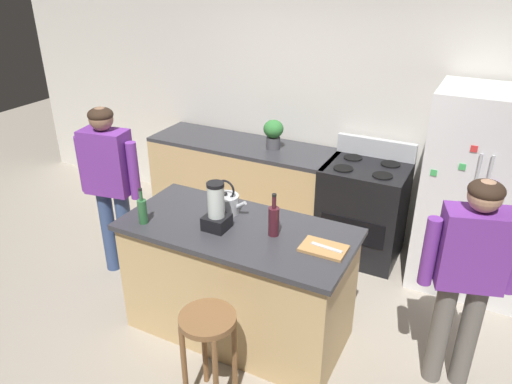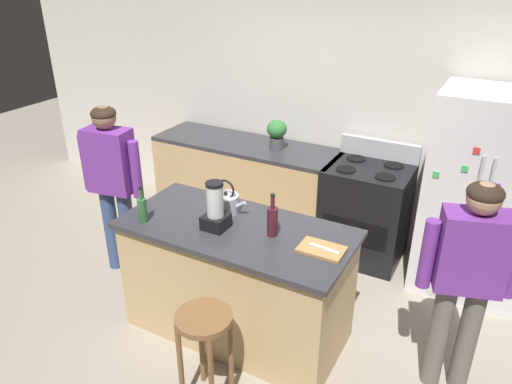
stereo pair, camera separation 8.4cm
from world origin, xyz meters
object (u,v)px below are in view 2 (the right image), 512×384
stove_range (365,212)px  bottle_olive_oil (142,209)px  person_by_island_left (112,176)px  blender_appliance (215,209)px  chef_knife (324,249)px  cutting_board (321,249)px  tea_kettle (226,203)px  person_by_sink_right (468,272)px  bottle_wine (272,220)px  refrigerator (483,197)px  kitchen_island (237,280)px  bar_stool (205,336)px  potted_plant (277,133)px

stove_range → bottle_olive_oil: size_ratio=4.05×
person_by_island_left → blender_appliance: person_by_island_left is taller
person_by_island_left → chef_knife: 2.08m
stove_range → person_by_island_left: person_by_island_left is taller
person_by_island_left → cutting_board: 2.06m
bottle_olive_oil → tea_kettle: size_ratio=1.00×
person_by_sink_right → cutting_board: 0.91m
bottle_wine → refrigerator: bearing=50.4°
bottle_wine → tea_kettle: (-0.46, 0.14, -0.04)m
refrigerator → tea_kettle: refrigerator is taller
kitchen_island → chef_knife: chef_knife is taller
kitchen_island → chef_knife: (0.68, -0.00, 0.49)m
person_by_sink_right → bottle_olive_oil: (-2.17, -0.47, 0.11)m
person_by_sink_right → chef_knife: size_ratio=6.99×
bottle_olive_oil → bottle_wine: bottle_wine is taller
person_by_sink_right → bar_stool: person_by_sink_right is taller
potted_plant → bottle_olive_oil: size_ratio=1.09×
person_by_sink_right → chef_knife: 0.89m
person_by_sink_right → bottle_wine: size_ratio=4.87×
stove_range → person_by_sink_right: bearing=-52.4°
kitchen_island → stove_range: bearing=70.9°
bottle_wine → chef_knife: size_ratio=1.44×
refrigerator → potted_plant: 1.96m
kitchen_island → person_by_sink_right: size_ratio=1.10×
person_by_island_left → bottle_olive_oil: size_ratio=5.75×
person_by_sink_right → cutting_board: size_ratio=5.13×
kitchen_island → cutting_board: 0.81m
bottle_olive_oil → bottle_wine: 0.96m
cutting_board → person_by_sink_right: bearing=14.2°
blender_appliance → chef_knife: blender_appliance is taller
blender_appliance → person_by_island_left: bearing=166.9°
refrigerator → potted_plant: bearing=178.5°
bar_stool → cutting_board: cutting_board is taller
person_by_island_left → tea_kettle: person_by_island_left is taller
refrigerator → bottle_olive_oil: 2.77m
refrigerator → person_by_sink_right: bearing=-88.5°
refrigerator → bottle_wine: 1.92m
chef_knife → kitchen_island: bearing=-174.6°
refrigerator → chef_knife: bearing=-118.7°
person_by_sink_right → chef_knife: (-0.86, -0.22, 0.03)m
person_by_island_left → chef_knife: (2.07, -0.22, 0.00)m
bottle_olive_oil → bottle_wine: size_ratio=0.87×
blender_appliance → bottle_olive_oil: bearing=-161.4°
bar_stool → person_by_island_left: bearing=150.0°
chef_knife → tea_kettle: bearing=174.8°
person_by_sink_right → potted_plant: size_ratio=5.13×
potted_plant → person_by_island_left: bearing=-125.3°
person_by_sink_right → blender_appliance: person_by_sink_right is taller
potted_plant → cutting_board: size_ratio=1.00×
blender_appliance → refrigerator: bearing=44.3°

